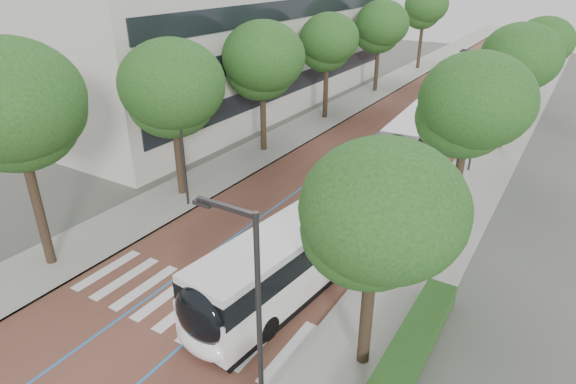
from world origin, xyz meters
name	(u,v)px	position (x,y,z in m)	size (l,w,h in m)	color
ground	(167,318)	(0.00, 0.00, 0.00)	(160.00, 160.00, 0.00)	#51544C
road	(442,100)	(0.00, 40.00, 0.01)	(11.00, 140.00, 0.02)	brown
sidewalk_left	(375,91)	(-7.50, 40.00, 0.06)	(4.00, 140.00, 0.12)	gray
sidewalk_right	(520,110)	(7.50, 40.00, 0.06)	(4.00, 140.00, 0.12)	gray
kerb_left	(391,93)	(-5.60, 40.00, 0.06)	(0.20, 140.00, 0.14)	gray
kerb_right	(499,108)	(5.60, 40.00, 0.06)	(0.20, 140.00, 0.14)	gray
zebra_crossing	(187,306)	(0.20, 1.00, 0.03)	(10.55, 3.60, 0.01)	silver
lane_line_left	(427,98)	(-1.60, 40.00, 0.02)	(0.12, 126.00, 0.01)	blue
lane_line_right	(458,102)	(1.60, 40.00, 0.02)	(0.12, 126.00, 0.01)	blue
office_building	(219,30)	(-19.47, 28.00, 7.00)	(18.11, 40.00, 14.00)	beige
streetlight_near	(253,328)	(6.62, -3.00, 4.82)	(1.82, 0.20, 8.00)	#2E2D30
streetlight_far	(477,103)	(6.62, 22.00, 4.82)	(1.82, 0.20, 8.00)	#2E2D30
lamp_post_left	(182,140)	(-6.10, 8.00, 4.12)	(0.14, 0.14, 8.00)	#2E2D30
trees_left	(301,49)	(-7.50, 23.49, 6.80)	(5.94, 60.71, 9.95)	black
trees_right	(502,82)	(7.70, 23.38, 6.00)	(5.62, 47.34, 8.76)	black
lead_bus	(332,229)	(3.64, 7.42, 1.63)	(4.36, 18.55, 3.20)	black
bus_queued_0	(418,133)	(2.63, 23.42, 1.62)	(3.17, 12.51, 3.20)	white
bus_queued_1	(468,95)	(3.12, 36.97, 1.62)	(2.79, 12.45, 3.20)	white
bus_queued_2	(492,70)	(2.70, 50.49, 1.62)	(3.13, 12.51, 3.20)	white
bus_queued_3	(510,55)	(2.69, 62.94, 1.62)	(2.80, 12.45, 3.20)	white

